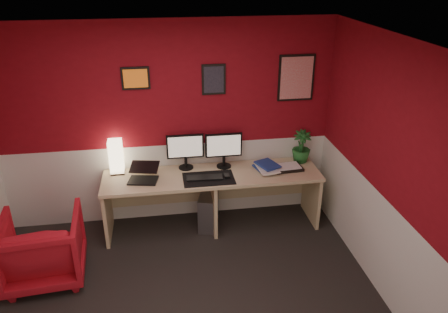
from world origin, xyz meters
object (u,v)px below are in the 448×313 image
monitor_left (185,146)px  armchair (43,248)px  desk (213,201)px  zen_tray (287,168)px  pc_tower (208,209)px  laptop (142,173)px  monitor_right (224,145)px  potted_plant (301,147)px  shoji_lamp (116,158)px

monitor_left → armchair: size_ratio=0.73×
desk → zen_tray: bearing=0.6°
monitor_left → pc_tower: monitor_left is taller
monitor_left → armchair: 1.91m
zen_tray → pc_tower: size_ratio=0.78×
monitor_left → pc_tower: 0.85m
laptop → monitor_right: size_ratio=0.57×
laptop → pc_tower: (0.77, 0.08, -0.61)m
pc_tower → zen_tray: bearing=13.8°
armchair → zen_tray: bearing=-171.2°
pc_tower → armchair: armchair is taller
monitor_right → pc_tower: (-0.22, -0.16, -0.80)m
potted_plant → armchair: size_ratio=0.52×
zen_tray → pc_tower: (-0.98, 0.02, -0.52)m
shoji_lamp → laptop: size_ratio=1.21×
potted_plant → pc_tower: (-1.21, -0.16, -0.71)m
laptop → shoji_lamp: bearing=150.0°
monitor_left → shoji_lamp: bearing=179.8°
monitor_right → potted_plant: monitor_right is taller
desk → pc_tower: (-0.05, 0.03, -0.14)m
shoji_lamp → monitor_left: monitor_left is taller
monitor_left → zen_tray: (1.23, -0.21, -0.28)m
pc_tower → desk: bearing=-14.2°
shoji_lamp → pc_tower: 1.30m
monitor_left → zen_tray: bearing=-9.7°
desk → monitor_left: monitor_left is taller
shoji_lamp → zen_tray: 2.07m
laptop → pc_tower: bearing=17.3°
shoji_lamp → monitor_right: monitor_right is taller
desk → monitor_right: (0.17, 0.19, 0.66)m
shoji_lamp → monitor_left: (0.82, -0.00, 0.09)m
potted_plant → desk: bearing=-170.7°
monitor_right → pc_tower: size_ratio=1.29×
potted_plant → laptop: bearing=-173.2°
monitor_left → monitor_right: size_ratio=1.00×
monitor_left → monitor_right: 0.47m
armchair → shoji_lamp: bearing=-134.4°
desk → pc_tower: size_ratio=5.78×
monitor_left → monitor_right: same height
monitor_right → armchair: 2.30m
shoji_lamp → potted_plant: 2.28m
zen_tray → laptop: bearing=-178.1°
pc_tower → armchair: (-1.81, -0.70, 0.14)m
desk → zen_tray: (0.93, 0.01, 0.38)m
desk → monitor_left: bearing=143.5°
desk → potted_plant: (1.15, 0.19, 0.57)m
laptop → potted_plant: 1.99m
monitor_right → potted_plant: bearing=0.1°
laptop → zen_tray: size_ratio=0.94×
pc_tower → armchair: bearing=-144.0°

